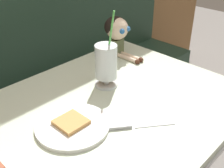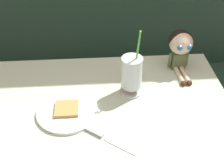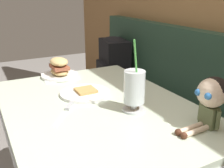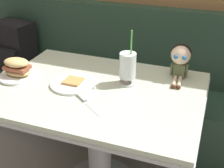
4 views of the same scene
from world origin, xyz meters
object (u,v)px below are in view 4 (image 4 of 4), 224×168
(milkshake_glass, at_px, (128,67))
(butter_knife, at_px, (85,101))
(toast_plate, at_px, (73,83))
(seated_doll, at_px, (181,56))
(backpack, at_px, (15,43))
(sandwich_plate, at_px, (18,70))

(milkshake_glass, relative_size, butter_knife, 1.59)
(toast_plate, height_order, milkshake_glass, milkshake_glass)
(seated_doll, height_order, backpack, seated_doll)
(sandwich_plate, distance_m, butter_knife, 0.48)
(milkshake_glass, xyz_separation_m, seated_doll, (0.25, 0.17, 0.03))
(toast_plate, xyz_separation_m, seated_doll, (0.53, 0.29, 0.12))
(seated_doll, distance_m, backpack, 1.41)
(seated_doll, xyz_separation_m, backpack, (-1.36, 0.32, -0.21))
(backpack, bearing_deg, milkshake_glass, -24.01)
(toast_plate, distance_m, butter_knife, 0.19)
(backpack, bearing_deg, toast_plate, -36.06)
(toast_plate, distance_m, backpack, 1.03)
(sandwich_plate, height_order, seated_doll, seated_doll)
(seated_doll, bearing_deg, backpack, 166.82)
(milkshake_glass, relative_size, backpack, 0.78)
(toast_plate, xyz_separation_m, milkshake_glass, (0.27, 0.11, 0.09))
(toast_plate, relative_size, sandwich_plate, 1.14)
(toast_plate, bearing_deg, sandwich_plate, -175.44)
(toast_plate, bearing_deg, milkshake_glass, 22.42)
(toast_plate, bearing_deg, seated_doll, 28.68)
(milkshake_glass, height_order, butter_knife, milkshake_glass)
(sandwich_plate, height_order, butter_knife, sandwich_plate)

